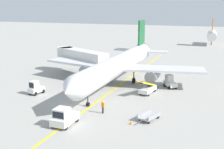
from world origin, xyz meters
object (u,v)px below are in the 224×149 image
object	(u,v)px
airliner	(119,65)
baggage_tug_near_wing	(170,82)
baggage_cart_loaded	(149,116)
safety_cone_nose_left	(91,86)
safety_cone_nose_right	(131,123)
pushback_tug	(64,117)
baggage_tug_by_cargo_door	(36,88)
ground_crew_marshaller	(103,106)
belt_loader_forward_hold	(147,88)
jet_bridge	(78,56)

from	to	relation	value
airliner	baggage_tug_near_wing	bearing A→B (deg)	4.53
baggage_cart_loaded	safety_cone_nose_left	xyz separation A→B (m)	(-12.11, 10.83, -0.25)
safety_cone_nose_left	safety_cone_nose_right	bearing A→B (deg)	-50.99
airliner	pushback_tug	xyz separation A→B (m)	(-0.55, -18.85, -2.42)
baggage_tug_near_wing	pushback_tug	bearing A→B (deg)	-115.01
airliner	safety_cone_nose_right	bearing A→B (deg)	-67.91
baggage_tug_by_cargo_door	baggage_cart_loaded	size ratio (longest dim) A/B	0.69
airliner	safety_cone_nose_left	world-z (taller)	airliner
safety_cone_nose_left	baggage_cart_loaded	bearing A→B (deg)	-41.83
baggage_cart_loaded	ground_crew_marshaller	bearing A→B (deg)	177.33
pushback_tug	belt_loader_forward_hold	bearing A→B (deg)	67.45
pushback_tug	safety_cone_nose_right	size ratio (longest dim) A/B	8.40
pushback_tug	safety_cone_nose_right	distance (m)	7.64
belt_loader_forward_hold	safety_cone_nose_left	bearing A→B (deg)	177.85
pushback_tug	baggage_tug_near_wing	xyz separation A→B (m)	(9.11, 19.52, -0.07)
pushback_tug	baggage_tug_by_cargo_door	bearing A→B (deg)	136.14
baggage_tug_by_cargo_door	safety_cone_nose_right	world-z (taller)	baggage_tug_by_cargo_door
airliner	safety_cone_nose_left	xyz separation A→B (m)	(-3.85, -3.31, -3.20)
airliner	baggage_tug_near_wing	world-z (taller)	airliner
jet_bridge	baggage_tug_near_wing	distance (m)	18.75
belt_loader_forward_hold	pushback_tug	bearing A→B (deg)	-112.55
baggage_cart_loaded	ground_crew_marshaller	distance (m)	6.01
airliner	pushback_tug	bearing A→B (deg)	-91.67
baggage_tug_by_cargo_door	safety_cone_nose_left	xyz separation A→B (m)	(6.44, 6.18, -0.71)
belt_loader_forward_hold	ground_crew_marshaller	bearing A→B (deg)	-108.84
safety_cone_nose_left	safety_cone_nose_right	size ratio (longest dim) A/B	1.00
baggage_tug_near_wing	belt_loader_forward_hold	bearing A→B (deg)	-122.85
baggage_tug_near_wing	belt_loader_forward_hold	distance (m)	5.18
baggage_tug_near_wing	safety_cone_nose_left	size ratio (longest dim) A/B	6.09
pushback_tug	baggage_tug_by_cargo_door	xyz separation A→B (m)	(-9.73, 9.35, -0.07)
jet_bridge	baggage_cart_loaded	world-z (taller)	jet_bridge
baggage_tug_by_cargo_door	safety_cone_nose_left	bearing A→B (deg)	43.85
baggage_cart_loaded	ground_crew_marshaller	size ratio (longest dim) A/B	2.23
belt_loader_forward_hold	ground_crew_marshaller	xyz separation A→B (m)	(-3.48, -10.19, 0.13)
baggage_tug_near_wing	safety_cone_nose_right	xyz separation A→B (m)	(-2.01, -16.83, -0.71)
pushback_tug	airliner	bearing A→B (deg)	88.33
jet_bridge	safety_cone_nose_left	distance (m)	10.28
pushback_tug	safety_cone_nose_right	world-z (taller)	pushback_tug
pushback_tug	belt_loader_forward_hold	size ratio (longest dim) A/B	0.72
baggage_tug_by_cargo_door	belt_loader_forward_hold	bearing A→B (deg)	19.96
pushback_tug	baggage_cart_loaded	world-z (taller)	pushback_tug
airliner	jet_bridge	size ratio (longest dim) A/B	2.81
baggage_tug_by_cargo_door	belt_loader_forward_hold	world-z (taller)	belt_loader_forward_hold
pushback_tug	safety_cone_nose_left	distance (m)	15.90
baggage_tug_near_wing	ground_crew_marshaller	bearing A→B (deg)	-113.37
jet_bridge	baggage_tug_by_cargo_door	world-z (taller)	jet_bridge
baggage_cart_loaded	safety_cone_nose_right	xyz separation A→B (m)	(-1.71, -2.00, -0.25)
jet_bridge	safety_cone_nose_left	world-z (taller)	jet_bridge
baggage_tug_by_cargo_door	pushback_tug	bearing A→B (deg)	-43.86
belt_loader_forward_hold	ground_crew_marshaller	world-z (taller)	belt_loader_forward_hold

